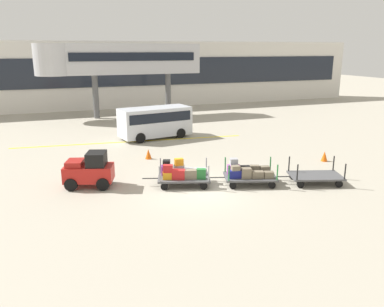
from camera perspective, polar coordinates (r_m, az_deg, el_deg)
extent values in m
plane|color=#A8A08E|center=(17.20, 0.86, -5.22)|extent=(120.00, 120.00, 0.00)
cube|color=yellow|center=(26.19, -8.77, 1.73)|extent=(15.02, 1.81, 0.01)
cube|color=silver|center=(41.53, -12.49, 11.08)|extent=(57.38, 2.40, 6.67)
cube|color=#1E232D|center=(40.27, -12.26, 11.46)|extent=(54.51, 0.12, 2.80)
cube|color=#B7B7BC|center=(35.80, -8.78, 13.48)|extent=(12.01, 2.20, 2.60)
cylinder|color=#B7B7BC|center=(35.05, -19.67, 12.77)|extent=(3.00, 3.00, 2.60)
cube|color=black|center=(34.69, -8.40, 13.78)|extent=(10.81, 0.08, 0.70)
cylinder|color=#59595B|center=(35.50, -13.85, 8.04)|extent=(0.50, 0.50, 3.78)
cylinder|color=#59595B|center=(36.84, -3.50, 8.68)|extent=(0.50, 0.50, 3.78)
cube|color=red|center=(17.92, -14.78, -2.77)|extent=(2.34, 1.69, 0.70)
cube|color=black|center=(17.66, -13.75, -0.76)|extent=(1.07, 1.19, 0.60)
cube|color=#A51B16|center=(17.91, -16.68, -1.34)|extent=(0.95, 1.11, 0.24)
cylinder|color=black|center=(18.66, -16.43, -3.30)|extent=(0.59, 0.34, 0.56)
cylinder|color=black|center=(17.70, -17.21, -4.36)|extent=(0.59, 0.34, 0.56)
cylinder|color=black|center=(18.38, -12.29, -3.31)|extent=(0.59, 0.34, 0.56)
cylinder|color=black|center=(17.40, -12.85, -4.39)|extent=(0.59, 0.34, 0.56)
cube|color=#4C4C4F|center=(17.58, -1.20, -3.52)|extent=(2.62, 2.04, 0.08)
cylinder|color=gray|center=(18.09, -4.61, -1.73)|extent=(0.06, 0.06, 0.70)
cylinder|color=gray|center=(16.86, -4.76, -3.00)|extent=(0.06, 0.06, 0.70)
cylinder|color=gray|center=(18.13, 2.09, -1.66)|extent=(0.06, 0.06, 0.70)
cylinder|color=gray|center=(16.91, 2.43, -2.91)|extent=(0.06, 0.06, 0.70)
cylinder|color=black|center=(18.22, -3.96, -3.55)|extent=(0.34, 0.19, 0.32)
cylinder|color=black|center=(17.09, -4.06, -4.82)|extent=(0.34, 0.19, 0.32)
cylinder|color=black|center=(18.25, 1.47, -3.48)|extent=(0.34, 0.19, 0.32)
cylinder|color=black|center=(17.13, 1.74, -4.75)|extent=(0.34, 0.19, 0.32)
cylinder|color=#333333|center=(17.62, -6.09, -3.63)|extent=(0.68, 0.26, 0.05)
cube|color=#8C338C|center=(17.84, -3.71, -2.42)|extent=(0.54, 0.43, 0.42)
cube|color=orange|center=(17.23, -3.50, -3.24)|extent=(0.53, 0.40, 0.31)
cube|color=#99999E|center=(17.78, -1.91, -2.42)|extent=(0.55, 0.43, 0.45)
cube|color=red|center=(17.19, -1.97, -3.07)|extent=(0.64, 0.53, 0.43)
cube|color=#99999E|center=(17.85, -0.49, -2.59)|extent=(0.51, 0.44, 0.30)
cube|color=#726651|center=(17.24, -0.31, -3.04)|extent=(0.64, 0.46, 0.41)
cube|color=#99999E|center=(17.85, 1.24, -2.59)|extent=(0.62, 0.45, 0.30)
cube|color=#236B2D|center=(17.23, 1.36, -2.97)|extent=(0.47, 0.40, 0.46)
cube|color=black|center=(17.75, -3.73, -1.37)|extent=(0.42, 0.43, 0.26)
cube|color=red|center=(17.13, -3.52, -2.21)|extent=(0.48, 0.37, 0.34)
cube|color=orange|center=(17.67, -1.92, -1.24)|extent=(0.41, 0.28, 0.32)
cube|color=#4C4C4F|center=(17.90, 8.46, -3.35)|extent=(2.62, 2.04, 0.08)
cylinder|color=#237033|center=(18.22, 4.86, -1.62)|extent=(0.06, 0.06, 0.70)
cylinder|color=#237033|center=(17.00, 5.41, -2.86)|extent=(0.06, 0.06, 0.70)
cylinder|color=#237033|center=(18.60, 11.34, -1.51)|extent=(0.06, 0.06, 0.70)
cylinder|color=#237033|center=(17.41, 12.33, -2.71)|extent=(0.06, 0.06, 0.70)
cylinder|color=black|center=(18.38, 5.45, -3.41)|extent=(0.34, 0.19, 0.32)
cylinder|color=black|center=(17.26, 5.98, -4.66)|extent=(0.34, 0.19, 0.32)
cylinder|color=black|center=(18.69, 10.70, -3.30)|extent=(0.34, 0.19, 0.32)
cylinder|color=black|center=(17.60, 11.56, -4.51)|extent=(0.34, 0.19, 0.32)
cylinder|color=#333333|center=(17.68, 3.67, -3.51)|extent=(0.68, 0.26, 0.05)
cube|color=#8C338C|center=(17.96, 6.08, -2.35)|extent=(0.62, 0.44, 0.43)
cube|color=navy|center=(17.43, 6.33, -3.02)|extent=(0.61, 0.37, 0.36)
cube|color=black|center=(18.04, 7.55, -2.40)|extent=(0.60, 0.43, 0.38)
cube|color=#726651|center=(17.49, 7.89, -2.85)|extent=(0.52, 0.46, 0.45)
cube|color=#726651|center=(18.17, 9.08, -2.31)|extent=(0.49, 0.38, 0.39)
cube|color=#726651|center=(17.61, 9.52, -3.04)|extent=(0.59, 0.47, 0.30)
cube|color=#726651|center=(18.24, 10.56, -2.36)|extent=(0.46, 0.36, 0.36)
cube|color=#726651|center=(17.69, 11.12, -3.06)|extent=(0.49, 0.43, 0.30)
cube|color=#99999E|center=(17.85, 6.11, -1.21)|extent=(0.42, 0.41, 0.31)
cube|color=#726651|center=(17.34, 6.35, -2.12)|extent=(0.40, 0.31, 0.21)
cube|color=#4C4C4F|center=(18.69, 17.54, -3.10)|extent=(2.62, 2.04, 0.08)
cylinder|color=black|center=(18.83, 13.96, -1.46)|extent=(0.06, 0.06, 0.70)
cylinder|color=black|center=(17.66, 15.11, -2.64)|extent=(0.06, 0.06, 0.70)
cylinder|color=black|center=(19.53, 19.93, -1.34)|extent=(0.06, 0.06, 0.70)
cylinder|color=black|center=(18.40, 21.41, -2.46)|extent=(0.06, 0.06, 0.70)
cylinder|color=black|center=(19.02, 14.45, -3.20)|extent=(0.34, 0.19, 0.32)
cylinder|color=black|center=(17.94, 15.53, -4.38)|extent=(0.34, 0.19, 0.32)
cylinder|color=black|center=(19.58, 19.30, -3.05)|extent=(0.34, 0.19, 0.32)
cylinder|color=black|center=(18.54, 20.62, -4.18)|extent=(0.34, 0.19, 0.32)
cylinder|color=#333333|center=(18.24, 13.10, -3.29)|extent=(0.68, 0.26, 0.05)
cube|color=silver|center=(26.86, -5.40, 4.67)|extent=(5.05, 2.66, 1.90)
cube|color=black|center=(26.79, -5.42, 5.51)|extent=(4.67, 2.64, 0.64)
cylinder|color=black|center=(25.66, -7.56, 2.27)|extent=(0.71, 0.35, 0.68)
cylinder|color=black|center=(26.90, -1.69, 2.99)|extent=(0.71, 0.35, 0.68)
cone|color=#EA590F|center=(22.52, 18.72, -0.38)|extent=(0.36, 0.36, 0.55)
cone|color=#EA590F|center=(21.91, -6.37, -0.08)|extent=(0.36, 0.36, 0.55)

